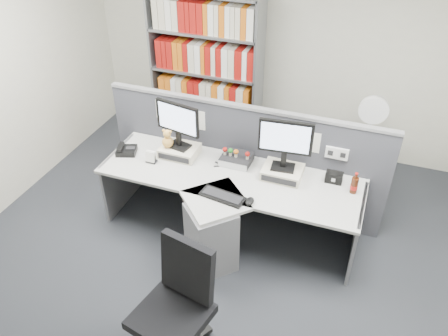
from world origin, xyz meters
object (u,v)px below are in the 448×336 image
at_px(mouse, 250,201).
at_px(desk_calendar, 151,158).
at_px(desktop_pc, 236,159).
at_px(monitor_right, 285,141).
at_px(keyboard, 223,196).
at_px(shelving_unit, 206,74).
at_px(speaker, 334,177).
at_px(desk_fan, 373,113).
at_px(desk_phone, 126,150).
at_px(desk, 222,210).
at_px(monitor_left, 178,122).
at_px(filing_cabinet, 362,165).
at_px(cola_bottle, 354,185).
at_px(office_chair, 177,304).

height_order(mouse, desk_calendar, desk_calendar).
xyz_separation_m(desktop_pc, desk_calendar, (-0.82, -0.29, 0.01)).
height_order(monitor_right, keyboard, monitor_right).
relative_size(mouse, shelving_unit, 0.06).
height_order(speaker, desk_fan, desk_fan).
bearing_deg(speaker, shelving_unit, 143.56).
height_order(desk_phone, speaker, speaker).
distance_m(desk, mouse, 0.44).
height_order(keyboard, speaker, speaker).
bearing_deg(monitor_left, desktop_pc, 6.78).
bearing_deg(desk_fan, monitor_right, -125.10).
distance_m(mouse, filing_cabinet, 1.80).
height_order(desk, monitor_left, monitor_left).
relative_size(desk_calendar, speaker, 0.79).
relative_size(monitor_right, speaker, 3.16).
bearing_deg(desk_calendar, monitor_right, 9.57).
bearing_deg(monitor_right, filing_cabinet, 54.91).
xyz_separation_m(mouse, desk_calendar, (-1.14, 0.28, 0.03)).
bearing_deg(mouse, monitor_right, 70.76).
xyz_separation_m(mouse, desk_phone, (-1.47, 0.34, 0.01)).
bearing_deg(cola_bottle, desk_phone, -176.43).
distance_m(monitor_left, monitor_right, 1.10).
distance_m(desk_phone, filing_cabinet, 2.67).
bearing_deg(keyboard, desk_calendar, 161.95).
relative_size(cola_bottle, office_chair, 0.21).
bearing_deg(desk_phone, desk, -10.78).
relative_size(monitor_right, desk_phone, 2.06).
xyz_separation_m(monitor_left, desk_calendar, (-0.22, -0.22, -0.34)).
distance_m(keyboard, cola_bottle, 1.22).
distance_m(monitor_left, mouse, 1.12).
relative_size(desk, keyboard, 5.88).
xyz_separation_m(keyboard, mouse, (0.26, 0.01, 0.01)).
bearing_deg(desk, filing_cabinet, 49.39).
bearing_deg(desk, mouse, -20.83).
bearing_deg(filing_cabinet, speaker, -103.71).
bearing_deg(speaker, desk_fan, 76.29).
xyz_separation_m(desk, filing_cabinet, (1.20, 1.40, -0.11)).
relative_size(desk_calendar, desk_fan, 0.24).
bearing_deg(speaker, desk_calendar, -170.41).
bearing_deg(office_chair, monitor_left, 113.84).
distance_m(keyboard, office_chair, 1.14).
bearing_deg(desktop_pc, desk_calendar, -160.25).
bearing_deg(monitor_left, office_chair, -66.16).
distance_m(keyboard, desk_fan, 1.93).
xyz_separation_m(monitor_left, keyboard, (0.67, -0.51, -0.38)).
bearing_deg(speaker, office_chair, -116.65).
height_order(desk, desktop_pc, desktop_pc).
relative_size(desk_phone, speaker, 1.54).
bearing_deg(monitor_left, desk_phone, -163.32).
relative_size(desktop_pc, desk_phone, 1.20).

